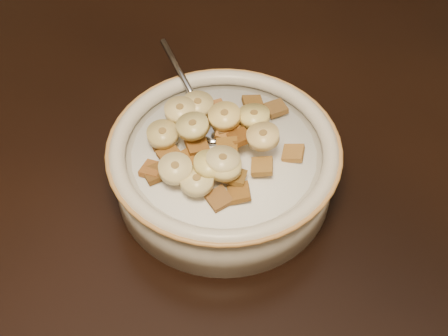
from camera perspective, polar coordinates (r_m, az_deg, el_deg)
The scene contains 40 objects.
table at distance 0.72m, azimuth -8.12°, elevation 1.16°, with size 1.40×0.90×0.04m, color black.
chair at distance 1.22m, azimuth 7.18°, elevation 7.90°, with size 0.40×0.40×0.91m, color #3C2515.
cereal_bowl at distance 0.63m, azimuth -0.00°, elevation -0.21°, with size 0.22×0.22×0.05m, color #B9AE9F.
milk at distance 0.61m, azimuth -0.00°, elevation 1.38°, with size 0.18×0.18×0.00m, color white.
spoon at distance 0.63m, azimuth -1.35°, elevation 3.81°, with size 0.04×0.05×0.01m, color gray.
cereal_square_0 at distance 0.65m, azimuth 4.77°, elevation 5.46°, with size 0.02×0.02×0.01m, color brown.
cereal_square_1 at distance 0.58m, azimuth -2.18°, elevation -0.50°, with size 0.02×0.02×0.01m, color brown.
cereal_square_2 at distance 0.59m, azimuth -4.55°, elevation -0.31°, with size 0.02×0.02×0.01m, color brown.
cereal_square_3 at distance 0.59m, azimuth 0.29°, elevation 1.95°, with size 0.02×0.02×0.01m, color brown.
cereal_square_4 at distance 0.61m, azimuth 1.39°, elevation 3.83°, with size 0.02×0.02×0.01m, color brown.
cereal_square_5 at distance 0.57m, azimuth -0.47°, elevation -2.82°, with size 0.02×0.02×0.01m, color brown.
cereal_square_6 at distance 0.63m, azimuth -2.24°, elevation 4.51°, with size 0.02×0.02×0.01m, color #985D22.
cereal_square_7 at distance 0.58m, azimuth 1.00°, elevation -0.75°, with size 0.02×0.02×0.01m, color brown.
cereal_square_8 at distance 0.59m, azimuth 1.44°, elevation 2.81°, with size 0.02×0.02×0.01m, color brown.
cereal_square_9 at distance 0.59m, azimuth -3.66°, elevation 0.64°, with size 0.02×0.02×0.01m, color brown.
cereal_square_10 at distance 0.60m, azimuth -5.02°, elevation 1.25°, with size 0.02×0.02×0.01m, color brown.
cereal_square_11 at distance 0.61m, azimuth 0.05°, elevation 3.62°, with size 0.02×0.02×0.01m, color brown.
cereal_square_12 at distance 0.62m, azimuth -5.79°, elevation 2.49°, with size 0.02×0.02×0.01m, color brown.
cereal_square_13 at distance 0.59m, azimuth 3.49°, elevation 0.15°, with size 0.02×0.02×0.01m, color brown.
cereal_square_14 at distance 0.59m, azimuth -6.33°, elevation -0.50°, with size 0.02×0.02×0.01m, color brown.
cereal_square_15 at distance 0.60m, azimuth -6.57°, elevation -0.15°, with size 0.02×0.02×0.01m, color #995324.
cereal_square_16 at distance 0.64m, azimuth -0.79°, elevation 5.49°, with size 0.02×0.02×0.01m, color #945629.
cereal_square_17 at distance 0.60m, azimuth -2.50°, elevation 2.11°, with size 0.02×0.02×0.01m, color brown.
cereal_square_18 at distance 0.58m, azimuth -0.75°, elevation -0.12°, with size 0.02×0.02×0.01m, color brown.
cereal_square_19 at distance 0.57m, azimuth 1.38°, elevation -2.28°, with size 0.02×0.02×0.01m, color #9D5C1D.
cereal_square_20 at distance 0.66m, azimuth 2.64°, elevation 5.97°, with size 0.02×0.02×0.01m, color brown.
cereal_square_21 at distance 0.60m, azimuth 0.29°, elevation 3.33°, with size 0.02×0.02×0.01m, color #9D5C2E.
cereal_square_22 at distance 0.61m, azimuth 6.34°, elevation 1.36°, with size 0.02×0.02×0.01m, color olive.
banana_slice_0 at distance 0.57m, azimuth 0.07°, elevation 0.14°, with size 0.03×0.03×0.01m, color #F1DA80.
banana_slice_1 at distance 0.61m, azimuth 2.75°, elevation 4.77°, with size 0.03×0.03×0.01m, color #F5E178.
banana_slice_2 at distance 0.59m, azimuth 3.58°, elevation 2.91°, with size 0.03×0.03×0.01m, color #DDBC72.
banana_slice_3 at distance 0.61m, azimuth -5.62°, elevation 3.10°, with size 0.03×0.03×0.01m, color #D1B968.
banana_slice_4 at distance 0.60m, azimuth 0.04°, elevation 4.78°, with size 0.03×0.03×0.01m, color #FDDC7F.
banana_slice_5 at distance 0.62m, azimuth -4.04°, elevation 5.30°, with size 0.03×0.03×0.01m, color #F5D68C.
banana_slice_6 at distance 0.57m, azimuth -1.27°, elevation 0.33°, with size 0.03×0.03×0.01m, color #E9D270.
banana_slice_7 at distance 0.63m, azimuth -2.40°, elevation 5.82°, with size 0.03×0.03×0.01m, color #D6B773.
banana_slice_8 at distance 0.59m, azimuth -2.88°, elevation 3.84°, with size 0.03×0.03×0.01m, color #EBD080.
banana_slice_9 at distance 0.57m, azimuth -2.50°, elevation -1.18°, with size 0.03×0.03×0.01m, color beige.
banana_slice_10 at distance 0.57m, azimuth -0.10°, elevation 0.71°, with size 0.03×0.03×0.01m, color beige.
banana_slice_11 at distance 0.57m, azimuth -4.48°, elevation -0.05°, with size 0.03×0.03×0.01m, color #FFE2A8.
Camera 1 is at (0.32, -0.36, 1.26)m, focal length 50.00 mm.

